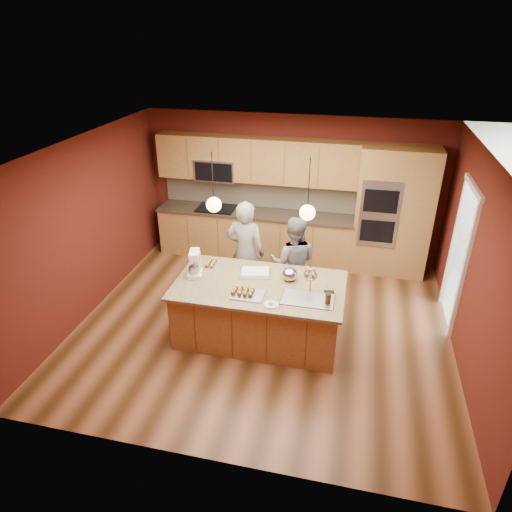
% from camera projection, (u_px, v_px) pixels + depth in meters
% --- Properties ---
extents(floor, '(5.50, 5.50, 0.00)m').
position_uv_depth(floor, '(263.00, 324.00, 6.99)').
color(floor, '#412611').
rests_on(floor, ground).
extents(ceiling, '(5.50, 5.50, 0.00)m').
position_uv_depth(ceiling, '(265.00, 149.00, 5.75)').
color(ceiling, silver).
rests_on(ceiling, ground).
extents(wall_back, '(5.50, 0.00, 5.50)m').
position_uv_depth(wall_back, '(292.00, 188.00, 8.53)').
color(wall_back, '#4D1710').
rests_on(wall_back, ground).
extents(wall_front, '(5.50, 0.00, 5.50)m').
position_uv_depth(wall_front, '(208.00, 361.00, 4.21)').
color(wall_front, '#4D1710').
rests_on(wall_front, ground).
extents(wall_left, '(0.00, 5.00, 5.00)m').
position_uv_depth(wall_left, '(87.00, 227.00, 6.92)').
color(wall_left, '#4D1710').
rests_on(wall_left, ground).
extents(wall_right, '(0.00, 5.00, 5.00)m').
position_uv_depth(wall_right, '(474.00, 266.00, 5.82)').
color(wall_right, '#4D1710').
rests_on(wall_right, ground).
extents(cabinet_run, '(3.74, 0.64, 2.30)m').
position_uv_depth(cabinet_run, '(254.00, 208.00, 8.62)').
color(cabinet_run, olive).
rests_on(cabinet_run, floor).
extents(oven_column, '(1.30, 0.62, 2.30)m').
position_uv_depth(oven_column, '(393.00, 212.00, 7.99)').
color(oven_column, olive).
rests_on(oven_column, floor).
extents(doorway_trim, '(0.08, 1.11, 2.20)m').
position_uv_depth(doorway_trim, '(458.00, 259.00, 6.66)').
color(doorway_trim, white).
rests_on(doorway_trim, wall_right).
extents(pendant_left, '(0.20, 0.20, 0.80)m').
position_uv_depth(pendant_left, '(214.00, 204.00, 5.96)').
color(pendant_left, black).
rests_on(pendant_left, ceiling).
extents(pendant_right, '(0.20, 0.20, 0.80)m').
position_uv_depth(pendant_right, '(307.00, 212.00, 5.72)').
color(pendant_right, black).
rests_on(pendant_right, ceiling).
extents(island, '(2.37, 1.33, 1.25)m').
position_uv_depth(island, '(260.00, 310.00, 6.55)').
color(island, olive).
rests_on(island, floor).
extents(person_left, '(0.66, 0.45, 1.73)m').
position_uv_depth(person_left, '(246.00, 253.00, 7.24)').
color(person_left, black).
rests_on(person_left, floor).
extents(person_right, '(0.78, 0.63, 1.54)m').
position_uv_depth(person_right, '(293.00, 263.00, 7.13)').
color(person_right, slate).
rests_on(person_right, floor).
extents(stand_mixer, '(0.26, 0.31, 0.38)m').
position_uv_depth(stand_mixer, '(195.00, 265.00, 6.51)').
color(stand_mixer, white).
rests_on(stand_mixer, island).
extents(sheet_cake, '(0.51, 0.41, 0.05)m').
position_uv_depth(sheet_cake, '(255.00, 272.00, 6.61)').
color(sheet_cake, white).
rests_on(sheet_cake, island).
extents(cooling_rack, '(0.44, 0.31, 0.02)m').
position_uv_depth(cooling_rack, '(247.00, 295.00, 6.09)').
color(cooling_rack, '#AEB0B5').
rests_on(cooling_rack, island).
extents(mixing_bowl, '(0.22, 0.22, 0.19)m').
position_uv_depth(mixing_bowl, '(290.00, 274.00, 6.42)').
color(mixing_bowl, '#AAABB1').
rests_on(mixing_bowl, island).
extents(plate, '(0.19, 0.19, 0.01)m').
position_uv_depth(plate, '(271.00, 305.00, 5.89)').
color(plate, silver).
rests_on(plate, island).
extents(tumbler, '(0.08, 0.08, 0.15)m').
position_uv_depth(tumbler, '(328.00, 299.00, 5.89)').
color(tumbler, '#38210C').
rests_on(tumbler, island).
extents(phone, '(0.15, 0.10, 0.01)m').
position_uv_depth(phone, '(329.00, 292.00, 6.17)').
color(phone, black).
rests_on(phone, island).
extents(cupcakes_left, '(0.14, 0.28, 0.06)m').
position_uv_depth(cupcakes_left, '(211.00, 263.00, 6.86)').
color(cupcakes_left, gold).
rests_on(cupcakes_left, island).
extents(cupcakes_rack, '(0.31, 0.23, 0.07)m').
position_uv_depth(cupcakes_rack, '(243.00, 291.00, 6.11)').
color(cupcakes_rack, gold).
rests_on(cupcakes_rack, island).
extents(cupcakes_right, '(0.17, 0.25, 0.07)m').
position_uv_depth(cupcakes_right, '(310.00, 272.00, 6.59)').
color(cupcakes_right, gold).
rests_on(cupcakes_right, island).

